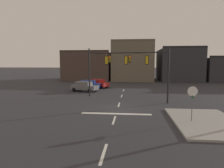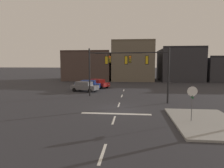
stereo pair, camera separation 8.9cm
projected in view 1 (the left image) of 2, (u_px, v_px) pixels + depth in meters
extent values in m
plane|color=#2B2B30|center=(118.00, 109.00, 19.87)|extent=(400.00, 400.00, 0.00)
cube|color=gray|center=(206.00, 122.00, 15.19)|extent=(5.00, 8.00, 0.15)
cube|color=silver|center=(116.00, 114.00, 17.89)|extent=(6.40, 0.50, 0.01)
cube|color=silver|center=(104.00, 153.00, 9.98)|extent=(0.16, 2.40, 0.01)
cube|color=silver|center=(114.00, 120.00, 15.91)|extent=(0.16, 2.40, 0.01)
cube|color=silver|center=(119.00, 105.00, 21.85)|extent=(0.16, 2.40, 0.01)
cube|color=silver|center=(122.00, 96.00, 27.79)|extent=(0.16, 2.40, 0.01)
cube|color=silver|center=(124.00, 90.00, 33.73)|extent=(0.16, 2.40, 0.01)
cylinder|color=black|center=(168.00, 76.00, 22.32)|extent=(0.20, 0.20, 6.21)
cylinder|color=black|center=(130.00, 53.00, 23.11)|extent=(8.68, 1.41, 0.12)
sphere|color=black|center=(169.00, 48.00, 21.99)|extent=(0.18, 0.18, 0.18)
cylinder|color=#56565B|center=(147.00, 55.00, 22.66)|extent=(0.03, 0.03, 0.35)
cube|color=gold|center=(147.00, 60.00, 22.72)|extent=(0.33, 0.28, 0.90)
sphere|color=red|center=(147.00, 58.00, 22.82)|extent=(0.20, 0.20, 0.20)
sphere|color=#2D2314|center=(147.00, 60.00, 22.85)|extent=(0.20, 0.20, 0.20)
sphere|color=black|center=(147.00, 62.00, 22.88)|extent=(0.20, 0.20, 0.20)
cube|color=black|center=(147.00, 60.00, 22.70)|extent=(0.42, 0.09, 1.02)
cylinder|color=#56565B|center=(126.00, 55.00, 23.25)|extent=(0.03, 0.03, 0.35)
cube|color=gold|center=(126.00, 60.00, 23.32)|extent=(0.33, 0.28, 0.90)
sphere|color=red|center=(126.00, 58.00, 23.41)|extent=(0.20, 0.20, 0.20)
sphere|color=#2D2314|center=(126.00, 60.00, 23.44)|extent=(0.20, 0.20, 0.20)
sphere|color=black|center=(126.00, 62.00, 23.47)|extent=(0.20, 0.20, 0.20)
cube|color=black|center=(126.00, 60.00, 23.30)|extent=(0.42, 0.09, 1.02)
cylinder|color=#56565B|center=(106.00, 55.00, 23.85)|extent=(0.03, 0.03, 0.35)
cube|color=gold|center=(107.00, 60.00, 23.91)|extent=(0.33, 0.28, 0.90)
sphere|color=red|center=(107.00, 58.00, 24.01)|extent=(0.20, 0.20, 0.20)
sphere|color=#2D2314|center=(107.00, 60.00, 24.04)|extent=(0.20, 0.20, 0.20)
sphere|color=black|center=(107.00, 63.00, 24.07)|extent=(0.20, 0.20, 0.20)
cube|color=black|center=(106.00, 60.00, 23.89)|extent=(0.42, 0.09, 1.02)
cylinder|color=black|center=(89.00, 73.00, 27.38)|extent=(0.20, 0.20, 6.53)
cylinder|color=black|center=(116.00, 53.00, 27.21)|extent=(7.31, 1.08, 0.12)
sphere|color=black|center=(89.00, 49.00, 27.04)|extent=(0.18, 0.18, 0.18)
cylinder|color=#56565B|center=(110.00, 55.00, 27.21)|extent=(0.03, 0.03, 0.35)
cube|color=gold|center=(110.00, 59.00, 27.27)|extent=(0.33, 0.28, 0.90)
sphere|color=red|center=(110.00, 57.00, 27.11)|extent=(0.20, 0.20, 0.20)
sphere|color=#2D2314|center=(110.00, 59.00, 27.14)|extent=(0.20, 0.20, 0.20)
sphere|color=black|center=(110.00, 61.00, 27.17)|extent=(0.20, 0.20, 0.20)
cube|color=black|center=(110.00, 59.00, 27.29)|extent=(0.42, 0.08, 1.02)
cylinder|color=#56565B|center=(130.00, 55.00, 27.29)|extent=(0.03, 0.03, 0.35)
cube|color=gold|center=(130.00, 59.00, 27.36)|extent=(0.33, 0.28, 0.90)
sphere|color=red|center=(130.00, 57.00, 27.20)|extent=(0.20, 0.20, 0.20)
sphere|color=#2D2314|center=(130.00, 59.00, 27.23)|extent=(0.20, 0.20, 0.20)
sphere|color=black|center=(130.00, 61.00, 27.26)|extent=(0.20, 0.20, 0.20)
cube|color=black|center=(130.00, 59.00, 27.38)|extent=(0.42, 0.08, 1.02)
cylinder|color=#56565B|center=(192.00, 109.00, 15.10)|extent=(0.06, 0.06, 2.15)
cylinder|color=white|center=(193.00, 91.00, 14.96)|extent=(0.76, 0.03, 0.76)
cylinder|color=#B21414|center=(193.00, 91.00, 14.97)|extent=(0.68, 0.03, 0.68)
cube|color=#19592D|center=(192.00, 97.00, 15.01)|extent=(0.02, 0.64, 0.16)
cube|color=slate|center=(84.00, 87.00, 32.04)|extent=(4.74, 3.02, 0.70)
cube|color=slate|center=(84.00, 83.00, 32.04)|extent=(2.83, 2.26, 0.56)
cube|color=#2D3842|center=(88.00, 84.00, 31.74)|extent=(0.68, 1.53, 0.47)
cube|color=#2D3842|center=(77.00, 83.00, 32.49)|extent=(0.66, 1.52, 0.46)
cylinder|color=black|center=(95.00, 89.00, 32.30)|extent=(0.68, 0.40, 0.64)
cylinder|color=black|center=(90.00, 91.00, 30.74)|extent=(0.68, 0.40, 0.64)
cylinder|color=black|center=(80.00, 89.00, 33.43)|extent=(0.68, 0.40, 0.64)
cylinder|color=black|center=(74.00, 90.00, 31.87)|extent=(0.68, 0.40, 0.64)
sphere|color=silver|center=(98.00, 87.00, 31.72)|extent=(0.16, 0.16, 0.16)
sphere|color=silver|center=(95.00, 88.00, 30.67)|extent=(0.16, 0.16, 0.16)
cube|color=maroon|center=(73.00, 86.00, 32.88)|extent=(0.44, 1.32, 0.12)
cube|color=#A81E1E|center=(98.00, 84.00, 37.12)|extent=(4.66, 3.95, 0.70)
cube|color=#A81E1E|center=(97.00, 81.00, 37.15)|extent=(2.94, 2.70, 0.56)
cube|color=#2D3842|center=(100.00, 81.00, 36.66)|extent=(1.05, 1.40, 0.47)
cube|color=#2D3842|center=(93.00, 80.00, 37.89)|extent=(1.03, 1.38, 0.46)
cylinder|color=black|center=(107.00, 86.00, 36.89)|extent=(0.65, 0.54, 0.64)
cylinder|color=black|center=(100.00, 87.00, 35.59)|extent=(0.65, 0.54, 0.64)
cylinder|color=black|center=(96.00, 85.00, 38.73)|extent=(0.65, 0.54, 0.64)
cylinder|color=black|center=(89.00, 86.00, 37.43)|extent=(0.65, 0.54, 0.64)
sphere|color=silver|center=(109.00, 84.00, 36.17)|extent=(0.16, 0.16, 0.16)
sphere|color=silver|center=(104.00, 85.00, 35.29)|extent=(0.16, 0.16, 0.16)
cube|color=maroon|center=(90.00, 83.00, 38.49)|extent=(0.80, 1.16, 0.12)
cube|color=navy|center=(87.00, 85.00, 34.82)|extent=(4.41, 1.82, 0.70)
cube|color=navy|center=(88.00, 82.00, 34.74)|extent=(2.47, 1.61, 0.56)
cube|color=#2D3842|center=(84.00, 82.00, 34.83)|extent=(0.25, 1.52, 0.47)
cube|color=#2D3842|center=(95.00, 82.00, 34.62)|extent=(0.22, 1.52, 0.46)
cylinder|color=black|center=(78.00, 88.00, 34.17)|extent=(0.64, 0.22, 0.64)
cylinder|color=black|center=(81.00, 87.00, 35.86)|extent=(0.64, 0.22, 0.64)
cylinder|color=black|center=(95.00, 88.00, 33.87)|extent=(0.64, 0.22, 0.64)
cylinder|color=black|center=(96.00, 87.00, 35.55)|extent=(0.64, 0.22, 0.64)
sphere|color=silver|center=(75.00, 85.00, 34.48)|extent=(0.16, 0.16, 0.16)
sphere|color=silver|center=(76.00, 85.00, 35.62)|extent=(0.16, 0.16, 0.16)
cube|color=maroon|center=(100.00, 85.00, 34.59)|extent=(0.05, 1.37, 0.12)
cube|color=#473833|center=(89.00, 67.00, 55.75)|extent=(12.52, 12.70, 7.43)
cube|color=#3A2B26|center=(84.00, 51.00, 49.35)|extent=(12.52, 0.60, 0.50)
cube|color=#665B4C|center=(132.00, 62.00, 53.29)|extent=(10.75, 10.46, 9.97)
cube|color=brown|center=(133.00, 40.00, 47.87)|extent=(10.75, 0.60, 0.50)
cube|color=#2D2D33|center=(178.00, 65.00, 53.22)|extent=(10.31, 12.64, 8.26)
cube|color=black|center=(185.00, 47.00, 46.81)|extent=(10.31, 0.60, 0.50)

